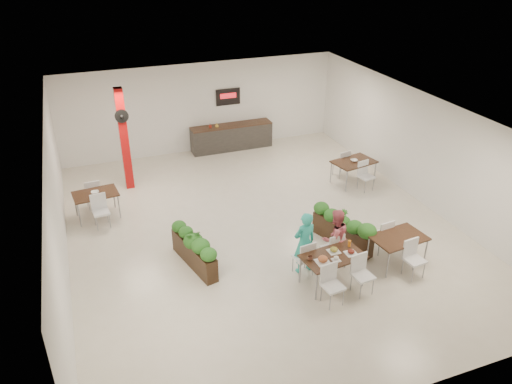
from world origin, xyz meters
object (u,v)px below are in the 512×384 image
at_px(diner_woman, 335,238).
at_px(side_table_b, 354,164).
at_px(red_column, 124,138).
at_px(service_counter, 232,136).
at_px(planter_left, 194,247).
at_px(side_table_c, 398,241).
at_px(main_table, 333,260).
at_px(diner_man, 304,243).
at_px(side_table_a, 96,197).
at_px(planter_right, 343,227).

distance_m(diner_woman, side_table_b, 4.60).
xyz_separation_m(red_column, service_counter, (4.00, 1.86, -1.15)).
xyz_separation_m(planter_left, side_table_c, (4.60, -1.64, 0.13)).
height_order(red_column, main_table, red_column).
relative_size(red_column, side_table_c, 1.93).
relative_size(diner_man, side_table_b, 0.94).
bearing_deg(side_table_a, red_column, 49.14).
relative_size(diner_woman, side_table_a, 0.89).
xyz_separation_m(planter_right, side_table_a, (-5.75, 3.66, 0.13)).
relative_size(red_column, side_table_b, 1.92).
distance_m(diner_woman, side_table_a, 6.73).
relative_size(planter_left, side_table_a, 1.13).
distance_m(service_counter, diner_man, 7.83).
distance_m(service_counter, side_table_b, 4.91).
xyz_separation_m(red_column, main_table, (3.62, -6.58, -1.01)).
bearing_deg(diner_man, diner_woman, 173.47).
bearing_deg(side_table_b, side_table_a, 164.28).
bearing_deg(main_table, diner_man, 120.79).
bearing_deg(planter_left, diner_man, -25.61).
bearing_deg(red_column, side_table_a, -124.96).
distance_m(side_table_b, side_table_c, 4.41).
xyz_separation_m(red_column, diner_woman, (4.03, -5.92, -0.90)).
bearing_deg(red_column, service_counter, 25.00).
relative_size(main_table, planter_left, 0.94).
height_order(service_counter, side_table_b, service_counter).
distance_m(main_table, diner_man, 0.78).
bearing_deg(diner_man, service_counter, -102.16).
height_order(diner_man, side_table_a, diner_man).
distance_m(service_counter, main_table, 8.45).
distance_m(planter_left, side_table_b, 6.42).
distance_m(service_counter, planter_left, 7.35).
bearing_deg(service_counter, planter_left, -115.19).
distance_m(red_column, main_table, 7.58).
bearing_deg(diner_woman, diner_man, -6.53).
bearing_deg(side_table_a, main_table, -52.56).
bearing_deg(side_table_c, red_column, 124.20).
bearing_deg(side_table_a, service_counter, 28.09).
distance_m(side_table_a, side_table_b, 7.87).
relative_size(planter_right, side_table_c, 1.11).
bearing_deg(red_column, side_table_c, -49.62).
height_order(diner_woman, planter_left, diner_woman).
bearing_deg(red_column, planter_right, -48.37).
xyz_separation_m(side_table_a, side_table_c, (6.57, -4.86, 0.00)).
distance_m(service_counter, side_table_a, 6.15).
relative_size(diner_man, side_table_a, 0.95).
bearing_deg(side_table_c, side_table_b, 67.00).
xyz_separation_m(red_column, side_table_c, (5.47, -6.43, -1.01)).
bearing_deg(planter_right, diner_man, -154.01).
height_order(service_counter, diner_man, service_counter).
relative_size(diner_woman, planter_right, 0.80).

